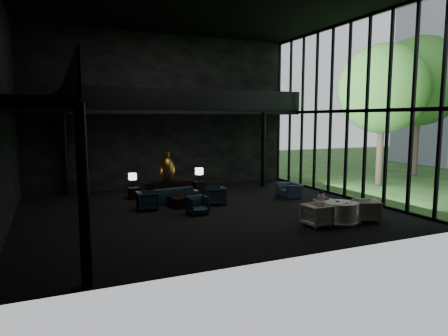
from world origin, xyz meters
name	(u,v)px	position (x,y,z in m)	size (l,w,h in m)	color
floor	(206,211)	(0.00, 0.00, 0.00)	(14.00, 12.00, 0.02)	black
ceiling	(205,2)	(0.00, 0.00, 8.00)	(14.00, 12.00, 0.02)	black
wall_back	(165,112)	(0.00, 6.00, 4.00)	(14.00, 0.04, 8.00)	black
wall_front	(291,105)	(0.00, -6.00, 4.00)	(14.00, 0.04, 8.00)	black
wall_left	(1,108)	(-7.00, 0.00, 4.00)	(0.04, 12.00, 8.00)	black
curtain_wall	(348,111)	(6.95, 0.00, 4.00)	(0.20, 12.00, 8.00)	black
mezzanine_left	(35,108)	(-6.00, 0.00, 4.00)	(2.00, 12.00, 0.25)	black
mezzanine_back	(189,112)	(1.00, 5.00, 4.00)	(12.00, 2.00, 0.25)	black
railing_left	(67,91)	(-5.00, 0.00, 4.60)	(0.06, 12.00, 1.00)	black
railing_back	(196,99)	(1.00, 4.00, 4.60)	(12.00, 0.06, 1.00)	black
column_sw	(84,197)	(-5.00, -5.70, 2.00)	(0.24, 0.24, 4.00)	black
column_nw	(65,154)	(-5.00, 5.70, 2.00)	(0.24, 0.24, 4.00)	black
column_ne	(263,150)	(4.80, 4.00, 2.00)	(0.24, 0.24, 4.00)	black
tree_near	(383,89)	(11.00, 2.00, 5.23)	(4.80, 4.80, 7.65)	#382D23
tree_far	(419,81)	(16.00, 4.00, 5.99)	(5.60, 5.60, 8.80)	#382D23
console	(168,189)	(-0.60, 3.51, 0.35)	(2.22, 0.50, 0.71)	black
bronze_urn	(167,169)	(-0.60, 3.56, 1.29)	(0.74, 0.74, 1.38)	#AC7041
side_table_left	(134,193)	(-2.20, 3.48, 0.27)	(0.49, 0.49, 0.53)	black
table_lamp_left	(133,177)	(-2.20, 3.73, 0.98)	(0.37, 0.37, 0.62)	black
side_table_right	(199,187)	(1.00, 3.59, 0.30)	(0.55, 0.55, 0.60)	black
table_lamp_right	(199,172)	(1.00, 3.55, 1.07)	(0.39, 0.39, 0.66)	black
sofa	(171,191)	(-0.84, 2.16, 0.51)	(2.59, 0.76, 1.01)	#1C2532
lounge_armchair_west	(148,199)	(-2.12, 1.05, 0.44)	(0.85, 0.80, 0.88)	#27394D
lounge_armchair_east	(216,194)	(0.78, 0.92, 0.45)	(0.87, 0.82, 0.90)	#1C394F
lounge_armchair_south	(197,204)	(-0.53, -0.44, 0.38)	(0.75, 0.70, 0.77)	black
window_armchair	(289,189)	(4.47, 0.88, 0.43)	(0.98, 0.63, 0.85)	#274756
coffee_table	(182,202)	(-0.69, 1.09, 0.21)	(0.94, 0.94, 0.42)	black
dining_table	(340,214)	(3.64, -3.70, 0.33)	(1.27, 1.27, 0.75)	white
dining_chair_north	(325,208)	(3.76, -2.68, 0.33)	(0.65, 0.61, 0.67)	silver
dining_chair_east	(366,208)	(4.67, -3.85, 0.47)	(0.91, 0.85, 0.94)	beige
dining_chair_west	(317,213)	(2.64, -3.71, 0.47)	(0.91, 0.86, 0.94)	beige
child	(321,198)	(3.57, -2.68, 0.73)	(0.26, 0.26, 0.56)	pink
plate_a	(343,204)	(3.55, -3.91, 0.76)	(0.21, 0.21, 0.01)	white
plate_b	(340,201)	(3.77, -3.50, 0.76)	(0.23, 0.23, 0.02)	white
saucer	(347,202)	(3.88, -3.76, 0.76)	(0.15, 0.15, 0.01)	white
coffee_cup	(351,201)	(3.95, -3.84, 0.79)	(0.08, 0.08, 0.06)	white
cereal_bowl	(338,201)	(3.59, -3.58, 0.79)	(0.15, 0.15, 0.08)	white
cream_pot	(347,203)	(3.65, -4.00, 0.78)	(0.06, 0.06, 0.07)	#99999E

